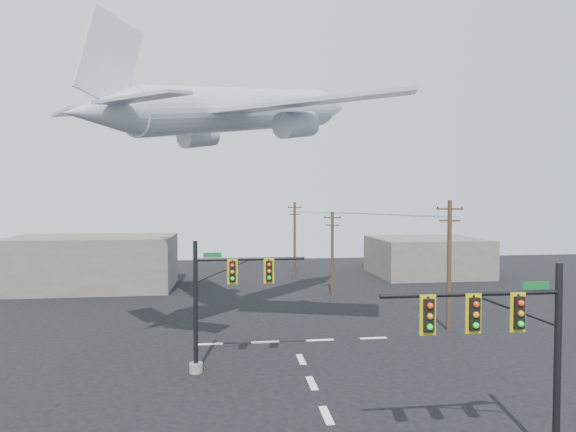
{
  "coord_description": "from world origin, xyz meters",
  "views": [
    {
      "loc": [
        -4.56,
        -22.02,
        10.24
      ],
      "look_at": [
        -1.22,
        5.0,
        9.29
      ],
      "focal_mm": 30.0,
      "sensor_mm": 36.0,
      "label": 1
    }
  ],
  "objects": [
    {
      "name": "utility_pole_a",
      "position": [
        12.43,
        13.31,
        5.32
      ],
      "size": [
        2.0,
        0.64,
        10.17
      ],
      "rotation": [
        0.0,
        0.0,
        -0.25
      ],
      "color": "#472D1E",
      "rests_on": "ground"
    },
    {
      "name": "ground",
      "position": [
        0.0,
        0.0,
        0.0
      ],
      "size": [
        120.0,
        120.0,
        0.0
      ],
      "primitive_type": "plane",
      "color": "black",
      "rests_on": "ground"
    },
    {
      "name": "utility_pole_b",
      "position": [
        6.21,
        27.16,
        4.67
      ],
      "size": [
        1.69,
        0.87,
        8.93
      ],
      "rotation": [
        0.0,
        0.0,
        -0.43
      ],
      "color": "#472D1E",
      "rests_on": "ground"
    },
    {
      "name": "airliner",
      "position": [
        -3.28,
        14.73,
        16.96
      ],
      "size": [
        23.92,
        24.16,
        7.71
      ],
      "rotation": [
        0.0,
        -0.16,
        0.79
      ],
      "color": "silver"
    },
    {
      "name": "signal_mast_far",
      "position": [
        -5.13,
        6.46,
        4.15
      ],
      "size": [
        6.87,
        0.86,
        7.79
      ],
      "color": "gray",
      "rests_on": "ground"
    },
    {
      "name": "utility_pole_c",
      "position": [
        4.07,
        40.48,
        5.14
      ],
      "size": [
        1.91,
        0.89,
        9.82
      ],
      "rotation": [
        0.0,
        0.0,
        0.39
      ],
      "color": "#472D1E",
      "rests_on": "ground"
    },
    {
      "name": "building_left",
      "position": [
        -20.0,
        35.0,
        3.0
      ],
      "size": [
        18.0,
        10.0,
        6.0
      ],
      "primitive_type": "cube",
      "color": "slate",
      "rests_on": "ground"
    },
    {
      "name": "signal_mast_near",
      "position": [
        6.23,
        -5.19,
        4.41
      ],
      "size": [
        7.48,
        0.86,
        7.8
      ],
      "color": "gray",
      "rests_on": "ground"
    },
    {
      "name": "power_lines",
      "position": [
        7.35,
        26.63,
        8.78
      ],
      "size": [
        10.19,
        27.18,
        0.2
      ],
      "color": "black"
    },
    {
      "name": "lane_markings",
      "position": [
        0.0,
        5.33,
        0.01
      ],
      "size": [
        14.0,
        21.2,
        0.01
      ],
      "color": "white",
      "rests_on": "ground"
    },
    {
      "name": "building_right",
      "position": [
        22.0,
        40.0,
        2.5
      ],
      "size": [
        14.0,
        12.0,
        5.0
      ],
      "primitive_type": "cube",
      "color": "slate",
      "rests_on": "ground"
    }
  ]
}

